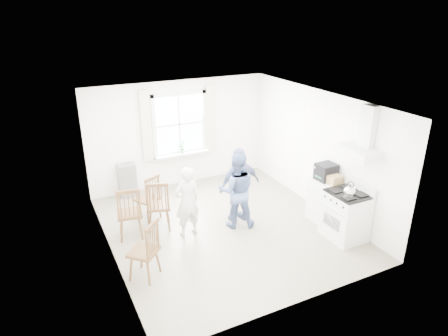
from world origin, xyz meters
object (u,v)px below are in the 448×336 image
gas_stove (345,215)px  person_right (240,185)px  person_mid (237,191)px  stereo_stack (326,172)px  windsor_chair_b (129,209)px  low_cabinet (324,201)px  windsor_chair_c (149,244)px  windsor_chair_a (151,193)px  person_left (187,202)px

gas_stove → person_right: bearing=135.3°
gas_stove → person_right: person_right is taller
gas_stove → person_mid: size_ratio=0.71×
person_right → stereo_stack: bearing=150.9°
windsor_chair_b → person_right: bearing=-6.7°
low_cabinet → stereo_stack: bearing=66.6°
gas_stove → stereo_stack: (0.10, 0.77, 0.59)m
gas_stove → windsor_chair_c: bearing=173.3°
windsor_chair_c → windsor_chair_a: bearing=72.6°
windsor_chair_b → windsor_chair_a: bearing=44.0°
windsor_chair_c → person_mid: bearing=23.3°
windsor_chair_b → person_right: 2.24m
low_cabinet → person_right: size_ratio=0.56×
person_left → person_mid: 1.03m
windsor_chair_b → windsor_chair_c: bearing=-90.3°
gas_stove → person_right: (-1.50, 1.49, 0.32)m
windsor_chair_b → person_left: 1.09m
gas_stove → windsor_chair_a: gas_stove is taller
gas_stove → person_right: size_ratio=0.70×
person_right → windsor_chair_c: bearing=20.1°
low_cabinet → person_mid: (-1.73, 0.63, 0.33)m
low_cabinet → windsor_chair_c: windsor_chair_c is taller
low_cabinet → stereo_stack: stereo_stack is taller
low_cabinet → person_right: person_right is taller
stereo_stack → windsor_chair_c: size_ratio=0.37×
gas_stove → windsor_chair_a: 3.90m
person_mid → person_right: 0.22m
windsor_chair_c → person_left: (1.05, 1.00, 0.07)m
windsor_chair_b → gas_stove: bearing=-25.1°
windsor_chair_c → person_right: 2.47m
stereo_stack → person_mid: 1.87m
person_mid → person_right: size_ratio=0.98×
windsor_chair_a → person_right: bearing=-26.5°
stereo_stack → person_left: person_left is taller
gas_stove → person_mid: bearing=141.3°
windsor_chair_b → person_right: size_ratio=0.68×
stereo_stack → person_left: (-2.78, 0.66, -0.36)m
stereo_stack → windsor_chair_c: (-3.83, -0.34, -0.43)m
gas_stove → low_cabinet: (0.07, 0.70, -0.03)m
person_left → low_cabinet: bearing=159.0°
stereo_stack → person_mid: (-1.76, 0.56, -0.29)m
windsor_chair_b → stereo_stack: bearing=-14.3°
low_cabinet → gas_stove: bearing=-95.7°
windsor_chair_c → person_left: size_ratio=0.74×
windsor_chair_a → windsor_chair_b: 0.81m
windsor_chair_a → person_mid: size_ratio=0.65×
low_cabinet → windsor_chair_a: 3.60m
person_mid → person_right: bearing=-112.0°
low_cabinet → person_left: person_left is taller
windsor_chair_a → windsor_chair_c: bearing=-107.4°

